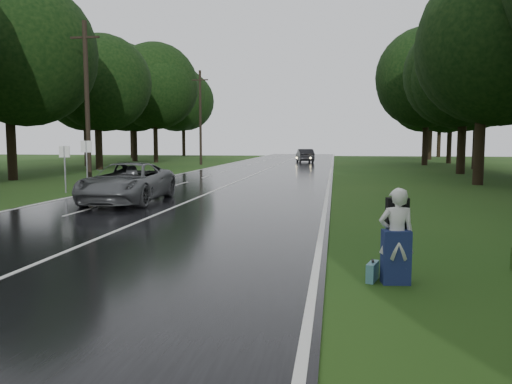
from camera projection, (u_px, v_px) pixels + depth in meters
ground at (20, 272)px, 9.87m from camera, size 160.00×160.00×0.00m
road at (230, 185)px, 29.52m from camera, size 12.00×140.00×0.04m
lane_center at (230, 184)px, 29.51m from camera, size 0.12×140.00×0.01m
grey_car at (128, 182)px, 20.85m from camera, size 3.06×6.08×1.65m
far_car at (305, 156)px, 59.99m from camera, size 2.60×5.11×1.61m
hitchhiker at (396, 239)px, 9.05m from camera, size 0.69×0.64×1.76m
suitcase at (372, 272)px, 9.25m from camera, size 0.28×0.51×0.35m
utility_pole_mid at (90, 184)px, 30.06m from camera, size 1.80×0.28×9.63m
utility_pole_far at (201, 165)px, 54.90m from camera, size 1.80×0.28×10.24m
road_sign_a at (66, 193)px, 24.96m from camera, size 0.56×0.10×2.35m
road_sign_b at (88, 189)px, 27.16m from camera, size 0.63×0.10×2.61m
tree_left_d at (13, 180)px, 33.33m from camera, size 9.16×9.16×14.32m
tree_left_e at (100, 169)px, 45.68m from camera, size 8.78×8.78×13.72m
tree_left_f at (156, 162)px, 60.60m from camera, size 10.25×10.25×16.02m
tree_right_d at (478, 185)px, 29.63m from camera, size 9.00×9.00×14.07m
tree_right_e at (460, 174)px, 39.41m from camera, size 8.96×8.96×14.00m
tree_right_f at (424, 165)px, 53.80m from camera, size 10.17×10.17×15.90m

